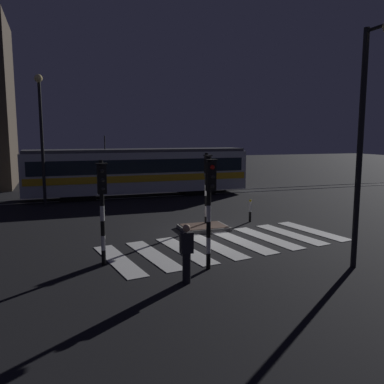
% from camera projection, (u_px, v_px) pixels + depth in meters
% --- Properties ---
extents(ground_plane, '(120.00, 120.00, 0.00)m').
position_uv_depth(ground_plane, '(211.00, 233.00, 17.18)').
color(ground_plane, black).
extents(rail_near, '(80.00, 0.12, 0.03)m').
position_uv_depth(rail_near, '(152.00, 197.00, 27.27)').
color(rail_near, '#59595E').
rests_on(rail_near, ground).
extents(rail_far, '(80.00, 0.12, 0.03)m').
position_uv_depth(rail_far, '(147.00, 194.00, 28.61)').
color(rail_far, '#59595E').
rests_on(rail_far, ground).
extents(crosswalk_zebra, '(9.99, 5.32, 0.02)m').
position_uv_depth(crosswalk_zebra, '(228.00, 244.00, 15.52)').
color(crosswalk_zebra, silver).
rests_on(crosswalk_zebra, ground).
extents(traffic_island, '(2.09, 1.50, 0.18)m').
position_uv_depth(traffic_island, '(204.00, 227.00, 17.92)').
color(traffic_island, slate).
rests_on(traffic_island, ground).
extents(traffic_light_kerb_mid_left, '(0.36, 0.42, 3.56)m').
position_uv_depth(traffic_light_kerb_mid_left, '(210.00, 196.00, 12.24)').
color(traffic_light_kerb_mid_left, black).
rests_on(traffic_light_kerb_mid_left, ground).
extents(traffic_light_median_centre, '(0.36, 0.42, 3.40)m').
position_uv_depth(traffic_light_median_centre, '(207.00, 179.00, 18.05)').
color(traffic_light_median_centre, black).
rests_on(traffic_light_median_centre, ground).
extents(traffic_light_corner_near_left, '(0.36, 0.42, 3.41)m').
position_uv_depth(traffic_light_corner_near_left, '(102.00, 197.00, 12.64)').
color(traffic_light_corner_near_left, black).
rests_on(traffic_light_corner_near_left, ground).
extents(street_lamp_near_kerb, '(0.44, 1.21, 7.37)m').
position_uv_depth(street_lamp_near_kerb, '(368.00, 119.00, 11.93)').
color(street_lamp_near_kerb, black).
rests_on(street_lamp_near_kerb, ground).
extents(street_lamp_trackside_left, '(0.44, 1.21, 7.48)m').
position_uv_depth(street_lamp_trackside_left, '(41.00, 126.00, 22.82)').
color(street_lamp_trackside_left, black).
rests_on(street_lamp_trackside_left, ground).
extents(tram, '(15.21, 2.58, 4.15)m').
position_uv_depth(tram, '(139.00, 171.00, 27.46)').
color(tram, silver).
rests_on(tram, ground).
extents(pedestrian_waiting_at_kerb, '(0.36, 0.24, 1.71)m').
position_uv_depth(pedestrian_waiting_at_kerb, '(187.00, 253.00, 11.33)').
color(pedestrian_waiting_at_kerb, black).
rests_on(pedestrian_waiting_at_kerb, ground).
extents(bollard_island_edge, '(0.12, 0.12, 1.11)m').
position_uv_depth(bollard_island_edge, '(250.00, 211.00, 19.40)').
color(bollard_island_edge, black).
rests_on(bollard_island_edge, ground).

